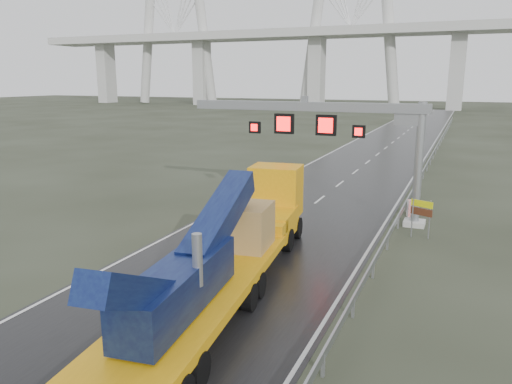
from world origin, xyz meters
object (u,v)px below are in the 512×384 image
at_px(sign_gantry, 338,127).
at_px(striped_barrier, 413,208).
at_px(exit_sign_pair, 421,211).
at_px(heavy_haul_truck, 234,243).

xyz_separation_m(sign_gantry, striped_barrier, (4.47, 2.01, -5.08)).
xyz_separation_m(sign_gantry, exit_sign_pair, (5.31, -2.33, -4.12)).
bearing_deg(striped_barrier, heavy_haul_truck, -136.04).
height_order(exit_sign_pair, striped_barrier, exit_sign_pair).
distance_m(heavy_haul_truck, striped_barrier, 15.19).
bearing_deg(sign_gantry, exit_sign_pair, -23.72).
bearing_deg(heavy_haul_truck, exit_sign_pair, 49.17).
distance_m(heavy_haul_truck, exit_sign_pair, 11.69).
bearing_deg(exit_sign_pair, heavy_haul_truck, -100.98).
xyz_separation_m(heavy_haul_truck, striped_barrier, (5.70, 14.02, -1.28)).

